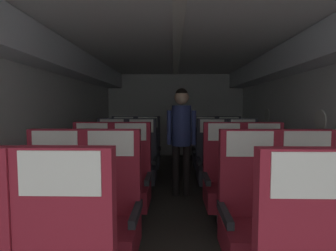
{
  "coord_description": "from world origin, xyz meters",
  "views": [
    {
      "loc": [
        -0.05,
        0.39,
        1.32
      ],
      "look_at": [
        -0.13,
        4.16,
        1.05
      ],
      "focal_mm": 27.57,
      "sensor_mm": 36.0,
      "label": 1
    }
  ],
  "objects_px": {
    "seat_d_left_window": "(111,163)",
    "seat_b_right_window": "(252,218)",
    "seat_b_left_aisle": "(109,217)",
    "flight_attendant": "(181,130)",
    "seat_c_left_window": "(91,181)",
    "seat_e_left_aisle": "(147,152)",
    "seat_b_left_window": "(52,216)",
    "seat_e_left_window": "(123,152)",
    "seat_e_right_window": "(205,152)",
    "seat_d_left_aisle": "(141,163)",
    "seat_c_right_window": "(225,182)",
    "seat_c_left_aisle": "(130,182)",
    "seat_d_right_aisle": "(244,164)",
    "seat_e_right_aisle": "(229,152)",
    "seat_c_right_aisle": "(265,182)",
    "seat_d_right_window": "(213,164)",
    "seat_b_right_aisle": "(310,218)"
  },
  "relations": [
    {
      "from": "seat_e_right_window",
      "to": "flight_attendant",
      "type": "height_order",
      "value": "flight_attendant"
    },
    {
      "from": "seat_b_left_window",
      "to": "flight_attendant",
      "type": "height_order",
      "value": "flight_attendant"
    },
    {
      "from": "seat_b_left_aisle",
      "to": "seat_d_left_window",
      "type": "xyz_separation_m",
      "value": [
        -0.45,
        1.9,
        0.0
      ]
    },
    {
      "from": "seat_d_left_window",
      "to": "seat_e_right_window",
      "type": "bearing_deg",
      "value": 31.31
    },
    {
      "from": "seat_c_right_window",
      "to": "seat_d_left_window",
      "type": "xyz_separation_m",
      "value": [
        -1.52,
        0.95,
        0.0
      ]
    },
    {
      "from": "seat_d_right_window",
      "to": "seat_b_right_window",
      "type": "bearing_deg",
      "value": -89.6
    },
    {
      "from": "seat_b_left_aisle",
      "to": "seat_c_left_window",
      "type": "bearing_deg",
      "value": 115.3
    },
    {
      "from": "seat_b_right_window",
      "to": "seat_d_right_aisle",
      "type": "distance_m",
      "value": 1.94
    },
    {
      "from": "seat_c_right_window",
      "to": "seat_e_right_window",
      "type": "relative_size",
      "value": 1.0
    },
    {
      "from": "seat_b_left_window",
      "to": "seat_e_left_window",
      "type": "xyz_separation_m",
      "value": [
        -0.0,
        2.82,
        0.0
      ]
    },
    {
      "from": "seat_d_left_window",
      "to": "seat_b_right_window",
      "type": "bearing_deg",
      "value": -51.03
    },
    {
      "from": "seat_b_left_aisle",
      "to": "flight_attendant",
      "type": "bearing_deg",
      "value": 71.86
    },
    {
      "from": "seat_d_right_aisle",
      "to": "seat_e_left_window",
      "type": "height_order",
      "value": "same"
    },
    {
      "from": "seat_c_left_window",
      "to": "seat_e_left_window",
      "type": "relative_size",
      "value": 1.0
    },
    {
      "from": "seat_b_right_window",
      "to": "seat_e_left_aisle",
      "type": "bearing_deg",
      "value": 110.92
    },
    {
      "from": "seat_c_left_aisle",
      "to": "seat_e_right_aisle",
      "type": "height_order",
      "value": "same"
    },
    {
      "from": "seat_b_right_window",
      "to": "seat_d_left_window",
      "type": "bearing_deg",
      "value": 128.97
    },
    {
      "from": "seat_c_left_window",
      "to": "seat_d_left_aisle",
      "type": "height_order",
      "value": "same"
    },
    {
      "from": "seat_c_right_aisle",
      "to": "seat_c_right_window",
      "type": "distance_m",
      "value": 0.45
    },
    {
      "from": "seat_c_left_window",
      "to": "seat_d_right_aisle",
      "type": "distance_m",
      "value": 2.2
    },
    {
      "from": "seat_b_left_window",
      "to": "seat_c_left_aisle",
      "type": "xyz_separation_m",
      "value": [
        0.45,
        0.94,
        0.0
      ]
    },
    {
      "from": "seat_b_right_aisle",
      "to": "seat_e_right_window",
      "type": "xyz_separation_m",
      "value": [
        -0.45,
        2.82,
        0.0
      ]
    },
    {
      "from": "seat_e_left_aisle",
      "to": "seat_b_right_window",
      "type": "bearing_deg",
      "value": -69.08
    },
    {
      "from": "seat_b_right_aisle",
      "to": "seat_e_left_aisle",
      "type": "relative_size",
      "value": 1.0
    },
    {
      "from": "seat_c_right_aisle",
      "to": "seat_e_right_aisle",
      "type": "height_order",
      "value": "same"
    },
    {
      "from": "seat_d_left_aisle",
      "to": "seat_e_right_window",
      "type": "bearing_deg",
      "value": 41.29
    },
    {
      "from": "seat_c_left_window",
      "to": "seat_e_right_aisle",
      "type": "height_order",
      "value": "same"
    },
    {
      "from": "seat_c_left_window",
      "to": "seat_e_left_aisle",
      "type": "relative_size",
      "value": 1.0
    },
    {
      "from": "seat_e_left_window",
      "to": "seat_c_right_window",
      "type": "bearing_deg",
      "value": -50.94
    },
    {
      "from": "seat_d_left_window",
      "to": "seat_e_left_window",
      "type": "distance_m",
      "value": 0.92
    },
    {
      "from": "seat_e_left_window",
      "to": "seat_e_right_aisle",
      "type": "distance_m",
      "value": 1.98
    },
    {
      "from": "seat_d_left_aisle",
      "to": "seat_c_left_window",
      "type": "bearing_deg",
      "value": -116.29
    },
    {
      "from": "seat_d_right_aisle",
      "to": "seat_d_right_window",
      "type": "height_order",
      "value": "same"
    },
    {
      "from": "seat_b_right_aisle",
      "to": "seat_b_left_window",
      "type": "bearing_deg",
      "value": -179.65
    },
    {
      "from": "seat_b_left_window",
      "to": "seat_e_right_aisle",
      "type": "height_order",
      "value": "same"
    },
    {
      "from": "seat_c_left_window",
      "to": "seat_e_left_aisle",
      "type": "distance_m",
      "value": 1.92
    },
    {
      "from": "seat_c_right_window",
      "to": "seat_c_right_aisle",
      "type": "bearing_deg",
      "value": -0.68
    },
    {
      "from": "seat_b_left_aisle",
      "to": "seat_e_left_window",
      "type": "xyz_separation_m",
      "value": [
        -0.45,
        2.82,
        0.0
      ]
    },
    {
      "from": "seat_b_right_aisle",
      "to": "seat_c_right_aisle",
      "type": "xyz_separation_m",
      "value": [
        -0.01,
        0.93,
        0.0
      ]
    },
    {
      "from": "seat_c_left_window",
      "to": "seat_c_right_window",
      "type": "xyz_separation_m",
      "value": [
        1.53,
        -0.01,
        0.0
      ]
    },
    {
      "from": "seat_e_right_aisle",
      "to": "flight_attendant",
      "type": "bearing_deg",
      "value": -133.58
    },
    {
      "from": "seat_c_left_window",
      "to": "seat_d_left_aisle",
      "type": "relative_size",
      "value": 1.0
    },
    {
      "from": "seat_e_right_aisle",
      "to": "seat_c_left_aisle",
      "type": "bearing_deg",
      "value": -128.97
    },
    {
      "from": "seat_b_right_window",
      "to": "seat_c_left_aisle",
      "type": "bearing_deg",
      "value": 139.13
    },
    {
      "from": "seat_d_left_window",
      "to": "seat_e_left_aisle",
      "type": "height_order",
      "value": "same"
    },
    {
      "from": "seat_c_left_window",
      "to": "seat_e_right_window",
      "type": "distance_m",
      "value": 2.42
    },
    {
      "from": "seat_d_left_window",
      "to": "seat_d_left_aisle",
      "type": "height_order",
      "value": "same"
    },
    {
      "from": "seat_e_right_window",
      "to": "seat_b_right_aisle",
      "type": "bearing_deg",
      "value": -80.88
    },
    {
      "from": "seat_b_right_window",
      "to": "seat_c_left_aisle",
      "type": "relative_size",
      "value": 1.0
    },
    {
      "from": "seat_d_right_aisle",
      "to": "seat_c_left_window",
      "type": "bearing_deg",
      "value": -155.08
    }
  ]
}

